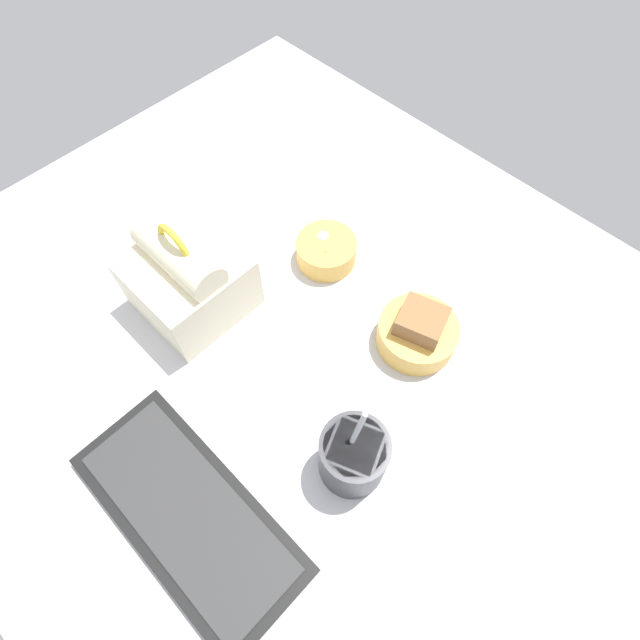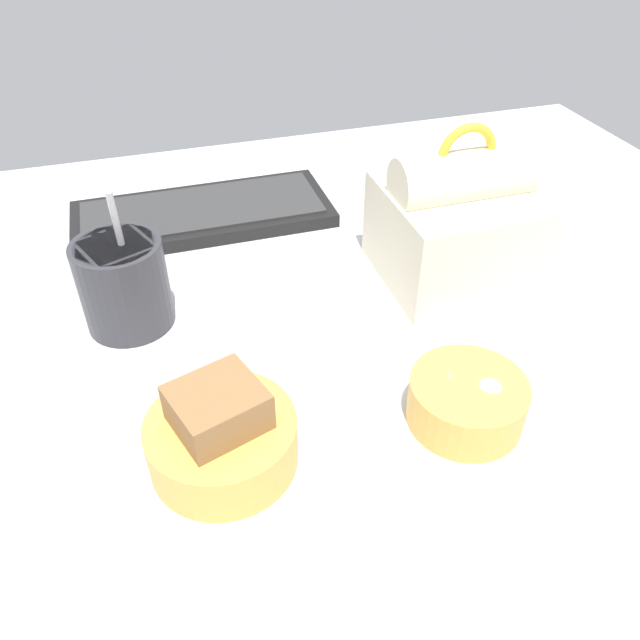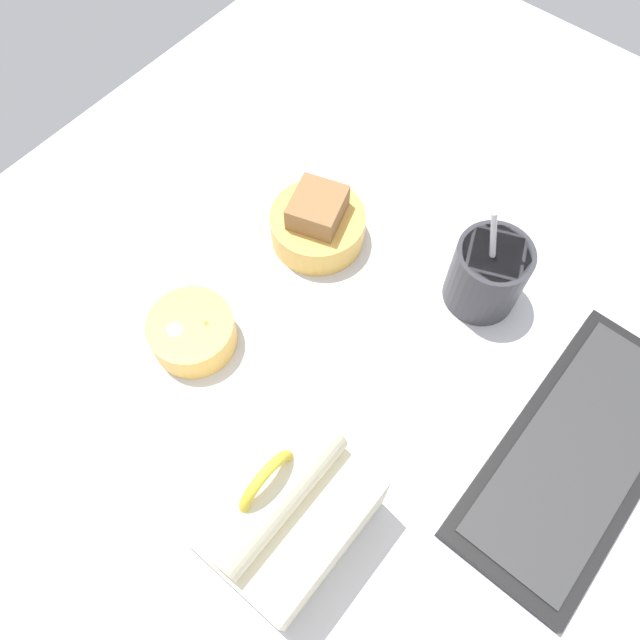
{
  "view_description": "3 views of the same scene",
  "coord_description": "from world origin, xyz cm",
  "px_view_note": "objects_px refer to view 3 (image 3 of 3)",
  "views": [
    {
      "loc": [
        -24.27,
        25.54,
        74.12
      ],
      "look_at": [
        2.88,
        -2.09,
        7.0
      ],
      "focal_mm": 28.0,
      "sensor_mm": 36.0,
      "label": 1
    },
    {
      "loc": [
        -11.35,
        -47.69,
        45.1
      ],
      "look_at": [
        2.88,
        -2.09,
        7.0
      ],
      "focal_mm": 35.0,
      "sensor_mm": 36.0,
      "label": 2
    },
    {
      "loc": [
        29.22,
        19.53,
        72.77
      ],
      "look_at": [
        2.88,
        -2.09,
        7.0
      ],
      "focal_mm": 35.0,
      "sensor_mm": 36.0,
      "label": 3
    }
  ],
  "objects_px": {
    "lunch_bag": "(273,502)",
    "soup_cup": "(487,274)",
    "bento_bowl_snacks": "(193,332)",
    "keyboard": "(577,454)",
    "bento_bowl_sandwich": "(318,224)"
  },
  "relations": [
    {
      "from": "lunch_bag",
      "to": "bento_bowl_sandwich",
      "type": "relative_size",
      "value": 1.48
    },
    {
      "from": "bento_bowl_sandwich",
      "to": "soup_cup",
      "type": "bearing_deg",
      "value": 105.84
    },
    {
      "from": "bento_bowl_sandwich",
      "to": "bento_bowl_snacks",
      "type": "distance_m",
      "value": 0.22
    },
    {
      "from": "bento_bowl_snacks",
      "to": "bento_bowl_sandwich",
      "type": "bearing_deg",
      "value": 175.32
    },
    {
      "from": "soup_cup",
      "to": "bento_bowl_snacks",
      "type": "relative_size",
      "value": 1.57
    },
    {
      "from": "bento_bowl_sandwich",
      "to": "bento_bowl_snacks",
      "type": "relative_size",
      "value": 1.2
    },
    {
      "from": "keyboard",
      "to": "lunch_bag",
      "type": "xyz_separation_m",
      "value": [
        0.27,
        -0.22,
        0.06
      ]
    },
    {
      "from": "lunch_bag",
      "to": "soup_cup",
      "type": "height_order",
      "value": "lunch_bag"
    },
    {
      "from": "keyboard",
      "to": "soup_cup",
      "type": "bearing_deg",
      "value": -118.75
    },
    {
      "from": "soup_cup",
      "to": "lunch_bag",
      "type": "bearing_deg",
      "value": -2.93
    },
    {
      "from": "lunch_bag",
      "to": "soup_cup",
      "type": "xyz_separation_m",
      "value": [
        -0.38,
        0.02,
        -0.02
      ]
    },
    {
      "from": "keyboard",
      "to": "bento_bowl_snacks",
      "type": "xyz_separation_m",
      "value": [
        0.17,
        -0.44,
        0.01
      ]
    },
    {
      "from": "keyboard",
      "to": "soup_cup",
      "type": "relative_size",
      "value": 2.09
    },
    {
      "from": "keyboard",
      "to": "bento_bowl_sandwich",
      "type": "height_order",
      "value": "bento_bowl_sandwich"
    },
    {
      "from": "lunch_bag",
      "to": "bento_bowl_snacks",
      "type": "bearing_deg",
      "value": -113.44
    }
  ]
}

